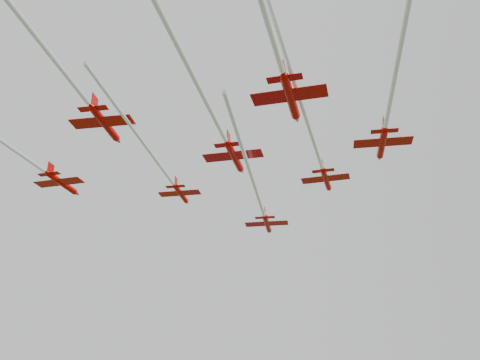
{
  "coord_description": "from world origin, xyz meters",
  "views": [
    {
      "loc": [
        -4.68,
        -83.22,
        23.62
      ],
      "look_at": [
        -2.83,
        0.82,
        61.09
      ],
      "focal_mm": 40.0,
      "sensor_mm": 36.0,
      "label": 1
    }
  ],
  "objects_px": {
    "jet_lead": "(259,200)",
    "jet_row2_left": "(163,170)",
    "jet_row4_right": "(276,48)",
    "jet_row3_mid": "(204,98)",
    "jet_row4_left": "(61,68)",
    "jet_row2_right": "(310,131)",
    "jet_row3_right": "(389,108)"
  },
  "relations": [
    {
      "from": "jet_row4_left",
      "to": "jet_row2_left",
      "type": "bearing_deg",
      "value": 81.94
    },
    {
      "from": "jet_lead",
      "to": "jet_row2_right",
      "type": "xyz_separation_m",
      "value": [
        6.23,
        -23.77,
        1.52
      ]
    },
    {
      "from": "jet_row2_right",
      "to": "jet_row3_right",
      "type": "bearing_deg",
      "value": -15.66
    },
    {
      "from": "jet_row3_right",
      "to": "jet_row2_left",
      "type": "bearing_deg",
      "value": 158.07
    },
    {
      "from": "jet_row2_right",
      "to": "jet_row3_right",
      "type": "xyz_separation_m",
      "value": [
        9.93,
        -6.33,
        0.13
      ]
    },
    {
      "from": "jet_lead",
      "to": "jet_row2_left",
      "type": "distance_m",
      "value": 19.48
    },
    {
      "from": "jet_lead",
      "to": "jet_row4_right",
      "type": "bearing_deg",
      "value": -80.72
    },
    {
      "from": "jet_row4_right",
      "to": "jet_row3_mid",
      "type": "bearing_deg",
      "value": 140.57
    },
    {
      "from": "jet_row3_right",
      "to": "jet_row4_right",
      "type": "relative_size",
      "value": 0.98
    },
    {
      "from": "jet_lead",
      "to": "jet_row4_left",
      "type": "xyz_separation_m",
      "value": [
        -26.52,
        -37.64,
        2.23
      ]
    },
    {
      "from": "jet_row4_left",
      "to": "jet_lead",
      "type": "bearing_deg",
      "value": 65.46
    },
    {
      "from": "jet_row3_right",
      "to": "jet_row4_left",
      "type": "xyz_separation_m",
      "value": [
        -42.68,
        -7.54,
        0.58
      ]
    },
    {
      "from": "jet_row3_mid",
      "to": "jet_row4_right",
      "type": "bearing_deg",
      "value": -41.23
    },
    {
      "from": "jet_lead",
      "to": "jet_row4_right",
      "type": "relative_size",
      "value": 1.14
    },
    {
      "from": "jet_row2_left",
      "to": "jet_row3_right",
      "type": "bearing_deg",
      "value": -20.53
    },
    {
      "from": "jet_row3_mid",
      "to": "jet_row3_right",
      "type": "xyz_separation_m",
      "value": [
        25.26,
        1.64,
        -0.29
      ]
    },
    {
      "from": "jet_lead",
      "to": "jet_row3_mid",
      "type": "height_order",
      "value": "jet_row3_mid"
    },
    {
      "from": "jet_row4_left",
      "to": "jet_row3_mid",
      "type": "bearing_deg",
      "value": 29.34
    },
    {
      "from": "jet_lead",
      "to": "jet_row4_left",
      "type": "height_order",
      "value": "jet_row4_left"
    },
    {
      "from": "jet_row4_right",
      "to": "jet_lead",
      "type": "bearing_deg",
      "value": 104.59
    },
    {
      "from": "jet_row2_left",
      "to": "jet_row4_right",
      "type": "height_order",
      "value": "jet_row2_left"
    },
    {
      "from": "jet_row4_left",
      "to": "jet_row3_right",
      "type": "bearing_deg",
      "value": 20.65
    },
    {
      "from": "jet_lead",
      "to": "jet_row2_left",
      "type": "xyz_separation_m",
      "value": [
        -16.97,
        -9.41,
        1.65
      ]
    },
    {
      "from": "jet_lead",
      "to": "jet_row2_left",
      "type": "relative_size",
      "value": 1.21
    },
    {
      "from": "jet_row4_left",
      "to": "jet_row4_right",
      "type": "xyz_separation_m",
      "value": [
        25.94,
        -6.17,
        -1.42
      ]
    },
    {
      "from": "jet_row3_right",
      "to": "jet_row4_left",
      "type": "height_order",
      "value": "jet_row4_left"
    },
    {
      "from": "jet_row3_right",
      "to": "jet_row4_right",
      "type": "bearing_deg",
      "value": -130.62
    },
    {
      "from": "jet_lead",
      "to": "jet_row3_right",
      "type": "relative_size",
      "value": 1.17
    },
    {
      "from": "jet_row2_right",
      "to": "jet_row4_right",
      "type": "distance_m",
      "value": 21.18
    },
    {
      "from": "jet_row2_left",
      "to": "jet_lead",
      "type": "bearing_deg",
      "value": 40.48
    },
    {
      "from": "jet_row3_mid",
      "to": "jet_row4_left",
      "type": "height_order",
      "value": "jet_row4_left"
    },
    {
      "from": "jet_row2_right",
      "to": "jet_row3_right",
      "type": "height_order",
      "value": "jet_row3_right"
    }
  ]
}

